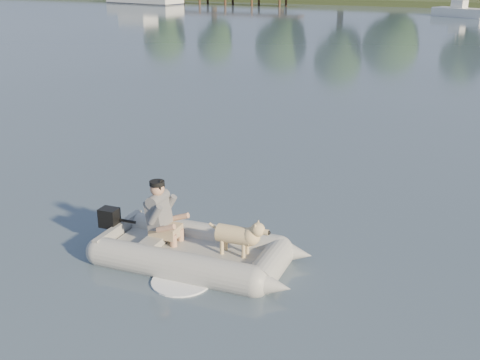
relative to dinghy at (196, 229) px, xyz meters
The scene contains 6 objects.
water 0.71m from the dinghy, 93.60° to the right, with size 160.00×160.00×0.00m, color slate.
dinghy is the anchor object (origin of this frame).
man 0.64m from the dinghy, behind, with size 0.63×0.54×0.94m, color slate, non-canonical shape.
dog 0.57m from the dinghy, ahead, with size 0.81×0.29×0.54m, color tan, non-canonical shape.
outboard_motor 1.47m from the dinghy, behind, with size 0.36×0.25×0.69m, color black, non-canonical shape.
motorboat 46.03m from the dinghy, 91.89° to the left, with size 4.50×1.73×1.91m, color white, non-canonical shape.
Camera 1 is at (3.92, -6.25, 4.05)m, focal length 45.00 mm.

